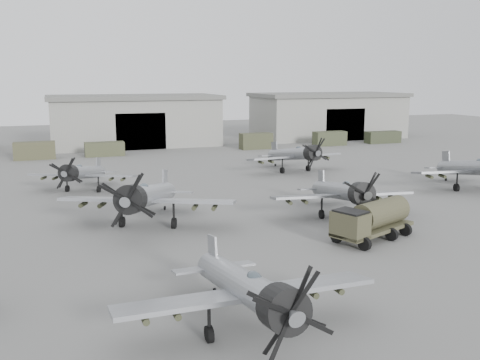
% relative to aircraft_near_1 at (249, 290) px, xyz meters
% --- Properties ---
extents(ground, '(220.00, 220.00, 0.00)m').
position_rel_aircraft_near_1_xyz_m(ground, '(5.84, 11.07, -2.25)').
color(ground, slate).
rests_on(ground, ground).
extents(hangar_center, '(29.00, 14.80, 8.70)m').
position_rel_aircraft_near_1_xyz_m(hangar_center, '(5.84, 73.03, 2.12)').
color(hangar_center, gray).
rests_on(hangar_center, ground).
extents(hangar_right, '(29.00, 14.80, 8.70)m').
position_rel_aircraft_near_1_xyz_m(hangar_right, '(43.84, 73.03, 2.12)').
color(hangar_right, gray).
rests_on(hangar_right, ground).
extents(support_truck_2, '(5.73, 2.20, 2.53)m').
position_rel_aircraft_near_1_xyz_m(support_truck_2, '(-10.45, 61.07, -0.98)').
color(support_truck_2, '#44442C').
rests_on(support_truck_2, ground).
extents(support_truck_3, '(5.82, 2.20, 2.11)m').
position_rel_aircraft_near_1_xyz_m(support_truck_3, '(-0.55, 61.07, -1.19)').
color(support_truck_3, '#41452D').
rests_on(support_truck_3, ground).
extents(support_truck_5, '(5.32, 2.20, 2.63)m').
position_rel_aircraft_near_1_xyz_m(support_truck_5, '(23.99, 61.07, -0.94)').
color(support_truck_5, '#3D402A').
rests_on(support_truck_5, ground).
extents(support_truck_6, '(5.75, 2.20, 2.44)m').
position_rel_aircraft_near_1_xyz_m(support_truck_6, '(37.79, 61.07, -1.03)').
color(support_truck_6, '#3B402A').
rests_on(support_truck_6, ground).
extents(support_truck_7, '(6.51, 2.20, 2.11)m').
position_rel_aircraft_near_1_xyz_m(support_truck_7, '(48.67, 61.07, -1.19)').
color(support_truck_7, '#333825').
rests_on(support_truck_7, ground).
extents(aircraft_near_1, '(12.29, 11.06, 4.94)m').
position_rel_aircraft_near_1_xyz_m(aircraft_near_1, '(0.00, 0.00, 0.00)').
color(aircraft_near_1, '#93969B').
rests_on(aircraft_near_1, ground).
extents(aircraft_mid_1, '(13.55, 12.29, 5.56)m').
position_rel_aircraft_near_1_xyz_m(aircraft_mid_1, '(-1.29, 19.50, 0.28)').
color(aircraft_mid_1, '#9EA1A6').
rests_on(aircraft_mid_1, ground).
extents(aircraft_mid_2, '(12.25, 11.03, 4.87)m').
position_rel_aircraft_near_1_xyz_m(aircraft_mid_2, '(14.85, 17.13, -0.04)').
color(aircraft_mid_2, gray).
rests_on(aircraft_mid_2, ground).
extents(aircraft_mid_3, '(13.21, 11.89, 5.24)m').
position_rel_aircraft_near_1_xyz_m(aircraft_mid_3, '(33.50, 22.16, 0.14)').
color(aircraft_mid_3, gray).
rests_on(aircraft_mid_3, ground).
extents(aircraft_far_0, '(10.86, 9.85, 4.45)m').
position_rel_aircraft_near_1_xyz_m(aircraft_far_0, '(-5.30, 35.15, -0.22)').
color(aircraft_far_0, '#919499').
rests_on(aircraft_far_0, ground).
extents(aircraft_far_1, '(12.57, 11.31, 5.00)m').
position_rel_aircraft_near_1_xyz_m(aircraft_far_1, '(20.62, 38.50, 0.03)').
color(aircraft_far_1, gray).
rests_on(aircraft_far_1, ground).
extents(fuel_tanker, '(7.64, 5.19, 2.81)m').
position_rel_aircraft_near_1_xyz_m(fuel_tanker, '(13.69, 11.00, -0.64)').
color(fuel_tanker, '#44422C').
rests_on(fuel_tanker, ground).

